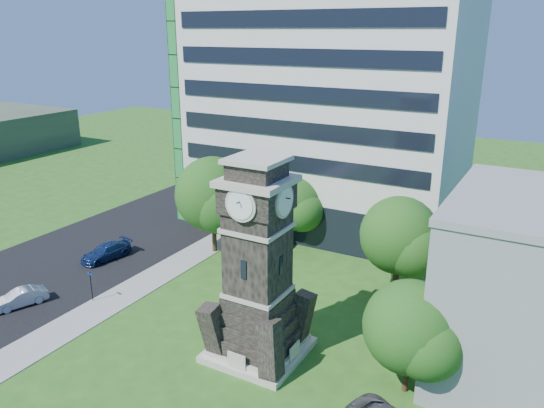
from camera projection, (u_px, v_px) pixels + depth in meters
The scene contains 13 objects.
ground at pixel (199, 355), 32.12m from camera, with size 160.00×160.00×0.00m, color #275A19.
sidewalk at pixel (139, 286), 40.67m from camera, with size 3.00×70.00×0.06m, color gray.
street at pixel (63, 264), 44.64m from camera, with size 14.00×80.00×0.02m, color black.
clock_tower at pixel (258, 274), 30.72m from camera, with size 5.40×5.40×12.22m.
office_tall at pixel (329, 79), 50.52m from camera, with size 26.20×15.11×28.60m.
car_street_mid at pixel (20, 298), 37.68m from camera, with size 1.28×3.67×1.21m, color silver.
car_street_north at pixel (106, 252), 45.37m from camera, with size 1.82×4.49×1.30m, color navy.
park_bench at pixel (245, 345), 32.14m from camera, with size 2.02×0.54×1.04m.
street_sign at pixel (91, 283), 38.03m from camera, with size 0.56×0.06×2.31m.
tree_nw at pixel (214, 197), 45.51m from camera, with size 7.17×6.52×8.57m.
tree_nc at pixel (296, 204), 47.75m from camera, with size 5.56×5.06×6.45m.
tree_ne at pixel (400, 238), 38.00m from camera, with size 6.23×5.66×7.57m.
tree_east at pixel (411, 330), 27.79m from camera, with size 5.53×5.03×6.46m.
Camera 1 is at (17.39, -21.90, 18.79)m, focal length 35.00 mm.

